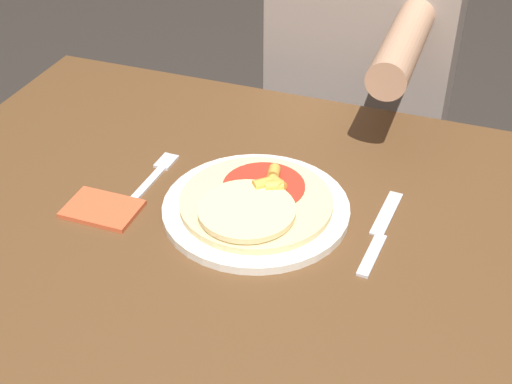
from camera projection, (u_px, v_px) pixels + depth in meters
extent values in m
cube|color=brown|center=(271.00, 241.00, 1.11)|extent=(1.29, 0.88, 0.03)
cylinder|color=brown|center=(98.00, 210.00, 1.78)|extent=(0.06, 0.06, 0.70)
cylinder|color=silver|center=(256.00, 209.00, 1.14)|extent=(0.30, 0.30, 0.01)
cylinder|color=#E0C689|center=(256.00, 202.00, 1.13)|extent=(0.24, 0.24, 0.01)
cylinder|color=#B22D1E|center=(264.00, 186.00, 1.15)|extent=(0.13, 0.13, 0.00)
cylinder|color=beige|center=(247.00, 209.00, 1.09)|extent=(0.15, 0.15, 0.01)
cylinder|color=gold|center=(274.00, 172.00, 1.16)|extent=(0.02, 0.03, 0.02)
cylinder|color=gold|center=(277.00, 184.00, 1.14)|extent=(0.04, 0.03, 0.02)
cylinder|color=gold|center=(262.00, 185.00, 1.14)|extent=(0.03, 0.03, 0.02)
cylinder|color=gold|center=(274.00, 186.00, 1.13)|extent=(0.03, 0.03, 0.02)
cube|color=silver|center=(143.00, 189.00, 1.19)|extent=(0.02, 0.13, 0.00)
cube|color=silver|center=(166.00, 161.00, 1.26)|extent=(0.03, 0.05, 0.00)
cube|color=silver|center=(371.00, 256.00, 1.05)|extent=(0.03, 0.10, 0.00)
cube|color=silver|center=(387.00, 213.00, 1.14)|extent=(0.03, 0.12, 0.00)
cube|color=#C6512D|center=(102.00, 209.00, 1.14)|extent=(0.12, 0.08, 0.01)
cylinder|color=#2D2D38|center=(314.00, 217.00, 1.90)|extent=(0.11, 0.11, 0.52)
cylinder|color=#2D2D38|center=(380.00, 231.00, 1.85)|extent=(0.11, 0.11, 0.52)
cube|color=gray|center=(365.00, 41.00, 1.57)|extent=(0.40, 0.22, 0.51)
cylinder|color=tan|center=(403.00, 46.00, 1.27)|extent=(0.07, 0.30, 0.07)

